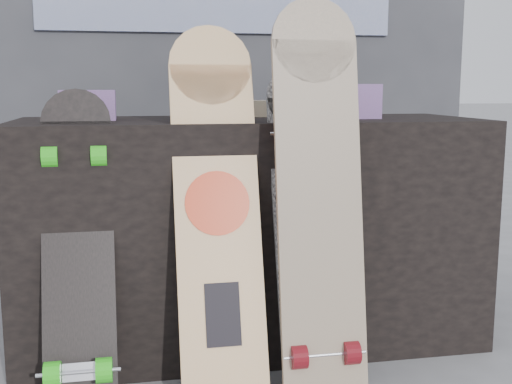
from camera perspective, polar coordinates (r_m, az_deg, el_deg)
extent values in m
cube|color=black|center=(2.30, -0.51, -3.47)|extent=(1.60, 0.60, 0.80)
cube|color=#36363B|center=(3.09, -3.51, 12.85)|extent=(2.40, 0.20, 2.20)
cube|color=#633B79|center=(2.24, -14.69, 7.48)|extent=(0.18, 0.12, 0.10)
cube|color=#633B79|center=(2.33, 8.91, 7.98)|extent=(0.14, 0.14, 0.12)
cube|color=#D1B78C|center=(2.42, 0.34, 7.43)|extent=(0.22, 0.10, 0.06)
cube|color=beige|center=(1.91, -3.37, -3.46)|extent=(0.26, 0.32, 0.98)
cylinder|color=beige|center=(2.02, -4.11, 11.17)|extent=(0.26, 0.09, 0.25)
cylinder|color=red|center=(1.91, -3.45, -0.99)|extent=(0.19, 0.06, 0.19)
cube|color=black|center=(1.90, -2.96, -10.83)|extent=(0.10, 0.06, 0.18)
cube|color=beige|center=(1.88, 5.72, -2.61)|extent=(0.25, 0.20, 1.05)
cylinder|color=beige|center=(1.94, 5.17, 13.27)|extent=(0.25, 0.06, 0.25)
cube|color=white|center=(1.98, 4.96, -4.53)|extent=(0.23, 0.28, 0.88)
cylinder|color=white|center=(2.05, 4.10, 8.31)|extent=(0.23, 0.08, 0.22)
cube|color=silver|center=(1.95, 5.97, -14.13)|extent=(0.09, 0.04, 0.06)
cylinder|color=maroon|center=(1.91, 3.80, -14.42)|extent=(0.05, 0.07, 0.07)
cylinder|color=maroon|center=(1.96, 8.43, -13.94)|extent=(0.04, 0.07, 0.07)
cube|color=silver|center=(1.98, 4.65, 5.08)|extent=(0.09, 0.04, 0.06)
cylinder|color=maroon|center=(1.94, 2.54, 5.19)|extent=(0.05, 0.07, 0.07)
cylinder|color=maroon|center=(1.99, 7.01, 5.22)|extent=(0.04, 0.07, 0.07)
cube|color=black|center=(1.96, -15.49, -6.05)|extent=(0.21, 0.29, 0.81)
cylinder|color=black|center=(2.03, -15.71, 6.01)|extent=(0.21, 0.08, 0.20)
cube|color=silver|center=(1.92, -15.44, -15.12)|extent=(0.09, 0.04, 0.06)
cylinder|color=green|center=(1.91, -17.62, -15.19)|extent=(0.04, 0.07, 0.07)
cylinder|color=green|center=(1.90, -13.34, -15.15)|extent=(0.04, 0.07, 0.07)
cube|color=silver|center=(1.96, -15.76, 3.00)|extent=(0.09, 0.04, 0.06)
cylinder|color=green|center=(1.95, -17.83, 3.06)|extent=(0.04, 0.07, 0.07)
cylinder|color=green|center=(1.94, -13.78, 3.21)|extent=(0.04, 0.07, 0.07)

